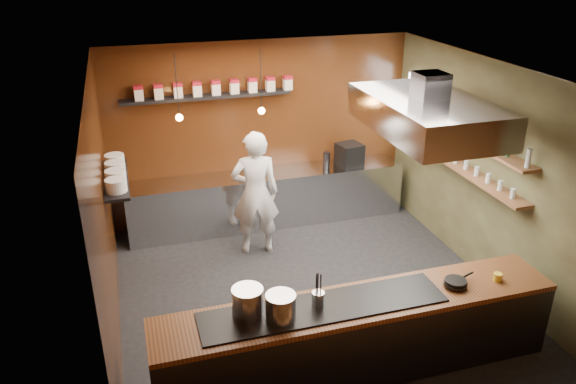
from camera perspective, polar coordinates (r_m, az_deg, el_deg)
name	(u,v)px	position (r m, az deg, el deg)	size (l,w,h in m)	color
floor	(309,291)	(7.80, 2.19, -10.06)	(5.00, 5.00, 0.00)	black
back_wall	(262,132)	(9.30, -2.66, 6.08)	(5.00, 5.00, 0.00)	#37140A
left_wall	(104,217)	(6.74, -18.18, -2.46)	(5.00, 5.00, 0.00)	#37140A
right_wall	(483,170)	(8.18, 19.20, 2.12)	(5.00, 5.00, 0.00)	#413F25
ceiling	(313,72)	(6.59, 2.61, 12.04)	(5.00, 5.00, 0.00)	silver
window_pane	(421,110)	(9.37, 13.38, 8.14)	(1.00, 1.00, 0.00)	white
prep_counter	(268,198)	(9.39, -2.04, -0.62)	(4.60, 0.65, 0.90)	silver
pass_counter	(357,336)	(6.32, 7.05, -14.33)	(4.40, 0.72, 0.94)	#38383D
tin_shelf	(206,97)	(8.81, -8.28, 9.56)	(2.60, 0.26, 0.04)	black
plate_shelf	(116,179)	(7.63, -17.05, 1.25)	(0.30, 1.40, 0.04)	black
bottle_shelf_upper	(464,135)	(8.18, 17.49, 5.50)	(0.26, 2.80, 0.04)	brown
bottle_shelf_lower	(460,167)	(8.33, 17.09, 2.44)	(0.26, 2.80, 0.04)	brown
extractor_hood	(427,114)	(6.90, 13.98, 7.66)	(1.20, 2.00, 0.72)	#38383D
pendant_left	(179,114)	(8.13, -11.01, 7.79)	(0.10, 0.10, 0.95)	black
pendant_right	(261,107)	(8.32, -2.72, 8.59)	(0.10, 0.10, 0.95)	black
storage_tins	(216,88)	(8.80, -7.35, 10.48)	(2.43, 0.13, 0.22)	beige
plate_stacks	(115,172)	(7.59, -17.14, 1.95)	(0.26, 1.16, 0.16)	white
bottles	(466,126)	(8.14, 17.61, 6.43)	(0.06, 2.66, 0.24)	silver
wine_glasses	(461,161)	(8.30, 17.16, 2.99)	(0.07, 2.37, 0.13)	silver
stockpot_large	(248,302)	(5.70, -4.11, -11.10)	(0.32, 0.32, 0.31)	silver
stockpot_small	(281,307)	(5.64, -0.74, -11.63)	(0.31, 0.31, 0.29)	#B7BABE
utensil_crock	(318,299)	(5.86, 3.08, -10.83)	(0.13, 0.13, 0.17)	silver
frying_pan	(456,282)	(6.48, 16.68, -8.78)	(0.41, 0.26, 0.06)	black
butter_jar	(498,277)	(6.73, 20.52, -8.09)	(0.10, 0.10, 0.09)	yellow
espresso_machine	(349,155)	(9.51, 6.26, 3.77)	(0.38, 0.36, 0.38)	black
chef	(255,193)	(8.32, -3.34, -0.15)	(0.70, 0.46, 1.93)	white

